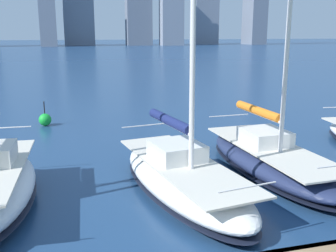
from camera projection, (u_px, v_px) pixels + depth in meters
The scene contains 4 objects.
city_skyline at pixel (73, 1), 154.46m from camera, with size 168.36×21.33×45.90m.
sailboat_orange at pixel (270, 157), 14.66m from camera, with size 2.88×8.00×11.11m.
sailboat_navy at pixel (182, 176), 12.69m from camera, with size 3.65×7.98×10.93m.
channel_buoy at pixel (45, 120), 22.27m from camera, with size 0.70×0.70×1.40m.
Camera 1 is at (3.05, 5.36, 5.16)m, focal length 42.00 mm.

